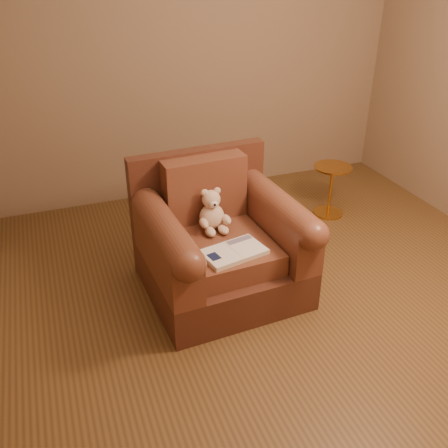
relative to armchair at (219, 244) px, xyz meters
name	(u,v)px	position (x,y,z in m)	size (l,w,h in m)	color
floor	(284,298)	(0.38, -0.31, -0.36)	(4.00, 4.00, 0.00)	brown
room	(302,47)	(0.38, -0.31, 1.35)	(4.02, 4.02, 2.71)	#886E54
armchair	(219,244)	(0.00, 0.00, 0.00)	(1.09, 1.04, 0.93)	#4D2719
teddy_bear	(212,214)	(-0.02, 0.08, 0.20)	(0.22, 0.25, 0.31)	beige
guidebook	(234,252)	(0.00, -0.29, 0.10)	(0.45, 0.32, 0.03)	beige
side_table	(331,189)	(1.34, 0.70, -0.10)	(0.34, 0.34, 0.48)	gold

